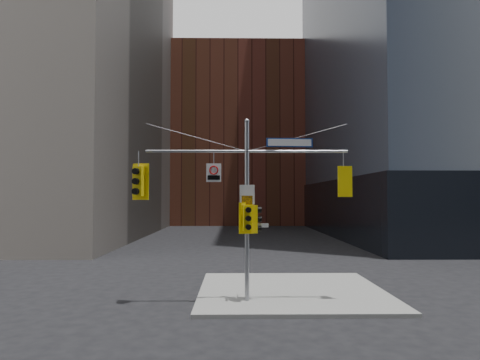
{
  "coord_description": "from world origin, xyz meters",
  "views": [
    {
      "loc": [
        -0.49,
        -14.85,
        4.17
      ],
      "look_at": [
        -0.28,
        2.0,
        4.86
      ],
      "focal_mm": 32.0,
      "sensor_mm": 36.0,
      "label": 1
    }
  ],
  "objects_px": {
    "traffic_light_pole_front": "(247,218)",
    "street_sign_blade": "(290,143)",
    "traffic_light_east_arm": "(344,182)",
    "signal_assembly": "(247,191)",
    "traffic_light_pole_side": "(255,219)",
    "regulatory_sign_arm": "(214,172)",
    "traffic_light_west_arm": "(138,182)"
  },
  "relations": [
    {
      "from": "signal_assembly",
      "to": "traffic_light_east_arm",
      "type": "height_order",
      "value": "signal_assembly"
    },
    {
      "from": "traffic_light_west_arm",
      "to": "traffic_light_pole_side",
      "type": "bearing_deg",
      "value": 14.84
    },
    {
      "from": "traffic_light_east_arm",
      "to": "regulatory_sign_arm",
      "type": "relative_size",
      "value": 1.66
    },
    {
      "from": "traffic_light_west_arm",
      "to": "regulatory_sign_arm",
      "type": "distance_m",
      "value": 2.99
    },
    {
      "from": "traffic_light_west_arm",
      "to": "traffic_light_pole_front",
      "type": "height_order",
      "value": "traffic_light_west_arm"
    },
    {
      "from": "traffic_light_pole_front",
      "to": "street_sign_blade",
      "type": "bearing_deg",
      "value": -3.08
    },
    {
      "from": "traffic_light_pole_side",
      "to": "regulatory_sign_arm",
      "type": "bearing_deg",
      "value": 88.09
    },
    {
      "from": "traffic_light_west_arm",
      "to": "traffic_light_east_arm",
      "type": "relative_size",
      "value": 1.2
    },
    {
      "from": "traffic_light_pole_front",
      "to": "street_sign_blade",
      "type": "height_order",
      "value": "street_sign_blade"
    },
    {
      "from": "street_sign_blade",
      "to": "regulatory_sign_arm",
      "type": "xyz_separation_m",
      "value": [
        -3.01,
        -0.02,
        -1.18
      ]
    },
    {
      "from": "traffic_light_west_arm",
      "to": "traffic_light_pole_side",
      "type": "relative_size",
      "value": 1.33
    },
    {
      "from": "traffic_light_west_arm",
      "to": "regulatory_sign_arm",
      "type": "relative_size",
      "value": 1.99
    },
    {
      "from": "traffic_light_west_arm",
      "to": "street_sign_blade",
      "type": "relative_size",
      "value": 0.78
    },
    {
      "from": "traffic_light_east_arm",
      "to": "street_sign_blade",
      "type": "relative_size",
      "value": 0.66
    },
    {
      "from": "traffic_light_west_arm",
      "to": "signal_assembly",
      "type": "bearing_deg",
      "value": 14.71
    },
    {
      "from": "traffic_light_west_arm",
      "to": "traffic_light_pole_front",
      "type": "xyz_separation_m",
      "value": [
        4.28,
        -0.28,
        -1.43
      ]
    },
    {
      "from": "street_sign_blade",
      "to": "regulatory_sign_arm",
      "type": "relative_size",
      "value": 2.53
    },
    {
      "from": "signal_assembly",
      "to": "traffic_light_west_arm",
      "type": "relative_size",
      "value": 5.51
    },
    {
      "from": "traffic_light_pole_front",
      "to": "regulatory_sign_arm",
      "type": "distance_m",
      "value": 2.25
    },
    {
      "from": "traffic_light_pole_side",
      "to": "regulatory_sign_arm",
      "type": "height_order",
      "value": "regulatory_sign_arm"
    },
    {
      "from": "signal_assembly",
      "to": "traffic_light_pole_front",
      "type": "relative_size",
      "value": 6.54
    },
    {
      "from": "signal_assembly",
      "to": "street_sign_blade",
      "type": "distance_m",
      "value": 2.57
    },
    {
      "from": "signal_assembly",
      "to": "traffic_light_pole_side",
      "type": "bearing_deg",
      "value": 1.66
    },
    {
      "from": "signal_assembly",
      "to": "traffic_light_east_arm",
      "type": "distance_m",
      "value": 3.85
    },
    {
      "from": "traffic_light_east_arm",
      "to": "traffic_light_pole_side",
      "type": "bearing_deg",
      "value": -4.14
    },
    {
      "from": "signal_assembly",
      "to": "street_sign_blade",
      "type": "xyz_separation_m",
      "value": [
        1.7,
        0.0,
        1.93
      ]
    },
    {
      "from": "signal_assembly",
      "to": "traffic_light_west_arm",
      "type": "height_order",
      "value": "signal_assembly"
    },
    {
      "from": "signal_assembly",
      "to": "traffic_light_pole_side",
      "type": "relative_size",
      "value": 7.33
    },
    {
      "from": "traffic_light_east_arm",
      "to": "traffic_light_pole_front",
      "type": "distance_m",
      "value": 4.1
    },
    {
      "from": "signal_assembly",
      "to": "traffic_light_pole_side",
      "type": "height_order",
      "value": "signal_assembly"
    },
    {
      "from": "traffic_light_pole_side",
      "to": "street_sign_blade",
      "type": "xyz_separation_m",
      "value": [
        1.37,
        -0.01,
        3.03
      ]
    },
    {
      "from": "traffic_light_west_arm",
      "to": "traffic_light_pole_front",
      "type": "relative_size",
      "value": 1.19
    }
  ]
}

